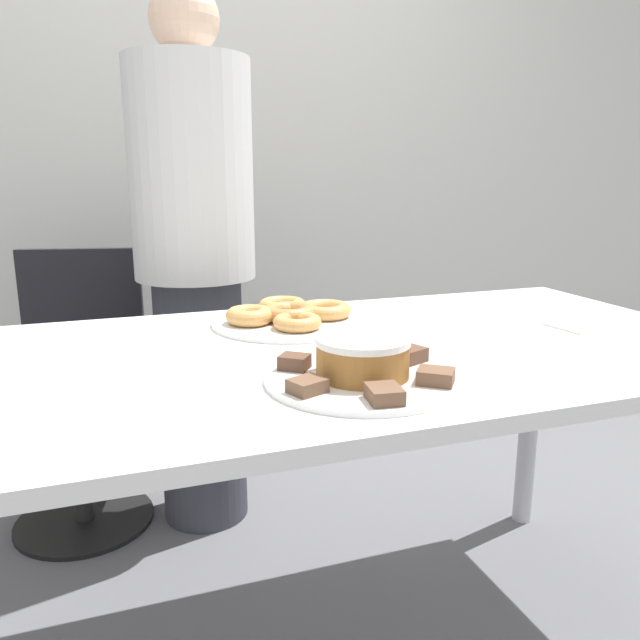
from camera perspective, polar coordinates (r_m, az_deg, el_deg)
The scene contains 19 objects.
wall_back at distance 2.74m, azimuth -11.03°, elevation 16.77°, with size 8.00×0.05×2.60m.
table at distance 1.31m, azimuth 0.43°, elevation -6.29°, with size 1.79×0.87×0.77m.
person_standing at distance 1.97m, azimuth -11.33°, elevation 5.47°, with size 0.37×0.37×1.65m.
office_chair_left at distance 2.18m, azimuth -21.19°, elevation -6.58°, with size 0.52×0.52×0.88m.
plate_cake at distance 1.09m, azimuth 3.89°, elevation -5.36°, with size 0.34×0.34×0.01m.
plate_donuts at distance 1.49m, azimuth -2.83°, elevation -0.19°, with size 0.37×0.37×0.01m.
frosted_cake at distance 1.08m, azimuth 3.93°, elevation -3.33°, with size 0.16×0.16×0.07m.
lamington_0 at distance 1.18m, azimuth 8.23°, elevation -3.16°, with size 0.07×0.06×0.03m.
lamington_1 at distance 1.20m, azimuth 2.30°, elevation -2.68°, with size 0.05×0.05×0.03m.
lamington_2 at distance 1.12m, azimuth -2.35°, elevation -3.85°, with size 0.07×0.07×0.03m.
lamington_3 at distance 1.00m, azimuth -1.17°, elevation -6.03°, with size 0.07×0.06×0.02m.
lamington_4 at distance 0.97m, azimuth 5.91°, elevation -6.75°, with size 0.06×0.07×0.02m.
lamington_5 at distance 1.06m, azimuth 10.53°, elevation -5.09°, with size 0.08×0.08×0.02m.
donut_0 at distance 1.49m, azimuth -2.84°, elevation 0.68°, with size 0.13×0.13×0.04m.
donut_1 at distance 1.46m, azimuth -6.45°, elevation 0.41°, with size 0.11×0.11×0.04m.
donut_2 at distance 1.41m, azimuth -2.09°, elevation -0.18°, with size 0.11×0.11×0.03m.
donut_3 at distance 1.52m, azimuth 0.43°, elevation 0.93°, with size 0.13×0.13×0.03m.
donut_4 at distance 1.57m, azimuth -3.57°, elevation 1.31°, with size 0.12×0.12×0.03m.
napkin at distance 1.59m, azimuth 22.81°, elevation -0.46°, with size 0.15×0.13×0.01m.
Camera 1 is at (-0.42, -1.16, 1.13)m, focal length 35.00 mm.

